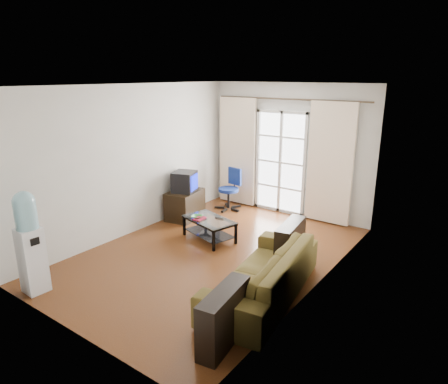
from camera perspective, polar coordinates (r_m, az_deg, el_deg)
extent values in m
plane|color=brown|center=(6.68, -1.59, -8.79)|extent=(5.20, 5.20, 0.00)
plane|color=white|center=(6.04, -1.80, 15.02)|extent=(5.20, 5.20, 0.00)
cube|color=silver|center=(8.39, 9.23, 5.96)|extent=(3.60, 0.02, 2.70)
cube|color=silver|center=(4.54, -22.11, -4.12)|extent=(3.60, 0.02, 2.70)
cube|color=silver|center=(7.44, -12.80, 4.41)|extent=(0.02, 5.20, 2.70)
cube|color=silver|center=(5.36, 13.76, -0.29)|extent=(0.02, 5.20, 2.70)
cube|color=white|center=(8.48, 8.12, 4.22)|extent=(1.01, 0.02, 2.04)
cube|color=white|center=(8.46, 8.06, 4.19)|extent=(1.16, 0.06, 2.15)
cylinder|color=#4C3F2D|center=(8.18, 9.24, 12.97)|extent=(3.30, 0.04, 0.04)
cube|color=#FFEACD|center=(8.91, 1.92, 5.79)|extent=(0.90, 0.07, 2.35)
cube|color=#FFEACD|center=(7.94, 14.92, 3.91)|extent=(0.90, 0.07, 2.35)
cube|color=#9C9C9E|center=(8.24, 13.55, -1.83)|extent=(0.64, 0.12, 0.64)
imported|color=brown|center=(5.42, 5.61, -11.41)|extent=(2.49, 1.52, 0.65)
cube|color=silver|center=(7.09, -2.13, -3.92)|extent=(1.06, 0.78, 0.01)
cube|color=black|center=(7.19, -2.10, -5.89)|extent=(0.99, 0.71, 0.01)
cube|color=black|center=(7.38, -5.71, -4.76)|extent=(0.05, 0.05, 0.38)
cube|color=black|center=(6.70, -1.49, -6.95)|extent=(0.05, 0.05, 0.38)
cube|color=black|center=(7.63, -2.66, -3.95)|extent=(0.05, 0.05, 0.38)
cube|color=black|center=(6.98, 1.70, -5.96)|extent=(0.05, 0.05, 0.38)
imported|color=#389C53|center=(7.13, -3.89, -3.57)|extent=(0.29, 0.29, 0.05)
imported|color=maroon|center=(7.13, -4.05, -3.69)|extent=(0.21, 0.26, 0.02)
cube|color=black|center=(7.09, -0.70, -3.78)|extent=(0.16, 0.05, 0.02)
cube|color=black|center=(8.21, -5.61, -1.80)|extent=(0.65, 0.86, 0.58)
cube|color=black|center=(8.04, -5.68, 1.49)|extent=(0.54, 0.56, 0.41)
cube|color=#0C19E5|center=(7.97, -4.28, 1.38)|extent=(0.13, 0.34, 0.30)
cube|color=black|center=(8.11, -6.85, 1.58)|extent=(0.22, 0.33, 0.27)
cylinder|color=black|center=(8.72, 0.64, -1.04)|extent=(0.05, 0.05, 0.45)
cylinder|color=navy|center=(8.66, 0.64, 0.33)|extent=(0.43, 0.43, 0.07)
cube|color=navy|center=(8.72, 1.55, 2.26)|extent=(0.36, 0.10, 0.37)
cube|color=white|center=(6.01, -25.69, -8.77)|extent=(0.30, 0.30, 0.92)
cylinder|color=#7FB6C5|center=(5.78, -26.48, -2.98)|extent=(0.28, 0.28, 0.37)
sphere|color=#7FB6C5|center=(5.73, -26.71, -1.25)|extent=(0.28, 0.28, 0.28)
cube|color=black|center=(5.76, -25.44, -6.39)|extent=(0.04, 0.12, 0.10)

